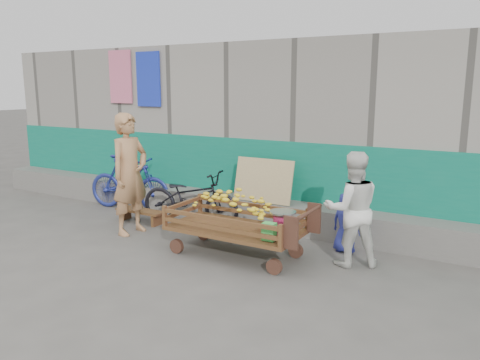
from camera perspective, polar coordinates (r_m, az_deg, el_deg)
The scene contains 9 objects.
ground at distance 6.05m, azimuth -9.74°, elevation -10.85°, with size 80.00×80.00×0.00m, color #504E48.
building_wall at distance 9.11m, azimuth 6.53°, elevation 6.21°, with size 12.00×3.50×3.00m.
banana_cart at distance 6.31m, azimuth -0.85°, elevation -4.28°, with size 1.97×0.90×0.84m.
bench at distance 8.10m, azimuth -12.03°, elevation -3.97°, with size 0.89×0.27×0.22m.
vendor_man at distance 7.40m, azimuth -13.28°, elevation 0.70°, with size 0.69×0.45×1.88m, color #AC7A4F.
woman at distance 6.11m, azimuth 13.49°, elevation -3.47°, with size 0.72×0.56×1.48m, color white.
child at distance 6.63m, azimuth 12.79°, elevation -5.08°, with size 0.41×0.27×0.85m, color #2A3193.
bicycle_dark at distance 7.81m, azimuth -6.10°, elevation -2.15°, with size 0.60×1.73×0.91m, color black.
bicycle_blue at distance 8.92m, azimuth -13.37°, elevation -0.33°, with size 0.48×1.70×1.02m, color navy.
Camera 1 is at (3.64, -4.26, 2.26)m, focal length 35.00 mm.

